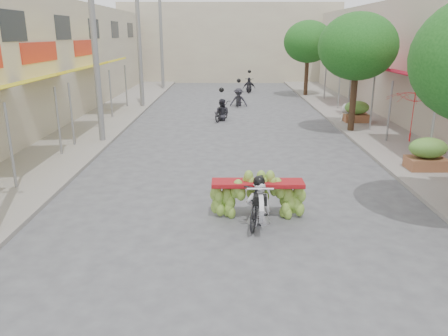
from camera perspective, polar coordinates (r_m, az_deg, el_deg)
ground at (r=7.06m, az=2.55°, el=-20.67°), size 120.00×120.00×0.00m
sidewalk_left at (r=22.07m, az=-17.52°, el=5.19°), size 4.00×60.00×0.12m
sidewalk_right at (r=22.23m, az=19.49°, el=5.09°), size 4.00×60.00×0.12m
far_building at (r=43.58m, az=0.72°, el=16.05°), size 20.00×6.00×7.00m
utility_pole_mid at (r=18.31m, az=-16.57°, el=15.52°), size 0.60×0.24×8.00m
utility_pole_far at (r=27.07m, az=-11.04°, el=16.20°), size 0.60×0.24×8.00m
utility_pole_back at (r=35.94m, az=-8.21°, el=16.49°), size 0.60×0.24×8.00m
street_tree_mid at (r=20.38m, az=17.06°, el=14.89°), size 3.40×3.40×5.25m
street_tree_far at (r=32.08m, az=10.94°, el=15.87°), size 3.40×3.40×5.25m
produce_crate_mid at (r=15.46m, az=25.05°, el=1.98°), size 1.20×0.88×1.16m
produce_crate_far at (r=22.81m, az=16.94°, el=7.28°), size 1.20×0.88×1.16m
banana_motorbike at (r=10.40m, az=4.49°, el=-3.44°), size 2.22×1.96×2.01m
market_umbrella at (r=16.38m, az=23.90°, el=9.33°), size 2.57×2.57×1.82m
pedestrian at (r=22.98m, az=15.80°, el=8.10°), size 0.97×0.85×1.70m
bg_motorbike_a at (r=22.76m, az=-0.33°, el=8.04°), size 1.17×1.84×1.95m
bg_motorbike_b at (r=27.32m, az=1.92°, el=9.77°), size 1.09×1.88×1.95m
bg_motorbike_c at (r=34.13m, az=3.31°, el=11.13°), size 1.01×1.83×1.95m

